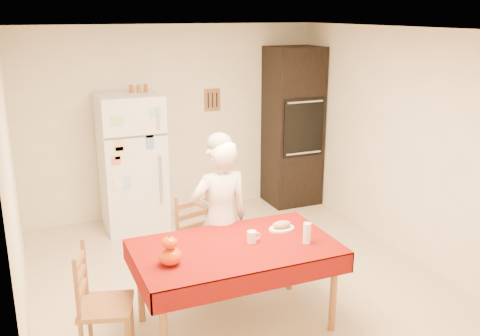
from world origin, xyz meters
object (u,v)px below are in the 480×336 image
dining_table (235,253)px  bread_plate (282,229)px  refrigerator (132,162)px  chair_far (199,238)px  oven_cabinet (293,127)px  chair_left (97,300)px  coffee_mug (252,237)px  wine_glass (307,233)px  pumpkin_lower (170,256)px  seated_woman (220,220)px

dining_table → bread_plate: (0.52, 0.16, 0.08)m
refrigerator → chair_far: (0.27, -1.79, -0.34)m
oven_cabinet → chair_left: oven_cabinet is taller
dining_table → coffee_mug: (0.16, 0.01, 0.12)m
oven_cabinet → coffee_mug: 3.21m
coffee_mug → dining_table: bearing=-176.8°
chair_left → wine_glass: (1.74, -0.18, 0.34)m
oven_cabinet → bread_plate: 2.90m
dining_table → pumpkin_lower: bearing=-168.4°
coffee_mug → pumpkin_lower: 0.76m
oven_cabinet → seated_woman: bearing=-132.1°
dining_table → pumpkin_lower: pumpkin_lower is taller
oven_cabinet → pumpkin_lower: oven_cabinet is taller
coffee_mug → bread_plate: 0.39m
chair_far → coffee_mug: chair_far is taller
seated_woman → coffee_mug: bearing=97.3°
chair_far → coffee_mug: size_ratio=9.50×
dining_table → chair_far: bearing=93.7°
wine_glass → oven_cabinet: bearing=64.0°
dining_table → seated_woman: bearing=82.0°
chair_left → wine_glass: bearing=-79.7°
chair_far → bread_plate: chair_far is taller
pumpkin_lower → wine_glass: size_ratio=1.04×
wine_glass → bread_plate: size_ratio=0.73×
oven_cabinet → refrigerator: bearing=-178.8°
pumpkin_lower → chair_left: bearing=167.4°
refrigerator → dining_table: (0.32, -2.60, -0.16)m
refrigerator → pumpkin_lower: 2.74m
chair_far → pumpkin_lower: (-0.54, -0.93, 0.32)m
chair_left → bread_plate: (1.67, 0.15, 0.26)m
chair_far → chair_left: same height
dining_table → chair_far: (-0.05, 0.81, -0.18)m
seated_woman → coffee_mug: (0.08, -0.55, 0.04)m
coffee_mug → pumpkin_lower: size_ratio=0.54×
chair_left → coffee_mug: 1.35m
wine_glass → chair_far: bearing=122.9°
chair_left → coffee_mug: chair_left is taller
refrigerator → wine_glass: refrigerator is taller
dining_table → seated_woman: seated_woman is taller
chair_left → pumpkin_lower: size_ratio=5.18×
dining_table → coffee_mug: 0.20m
refrigerator → seated_woman: refrigerator is taller
refrigerator → chair_left: bearing=-107.9°
oven_cabinet → bread_plate: (-1.44, -2.49, -0.33)m
coffee_mug → wine_glass: 0.47m
oven_cabinet → pumpkin_lower: 3.78m
chair_left → wine_glass: 1.79m
refrigerator → chair_left: 2.75m
pumpkin_lower → seated_woman: bearing=45.2°
refrigerator → seated_woman: (0.40, -2.04, -0.07)m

